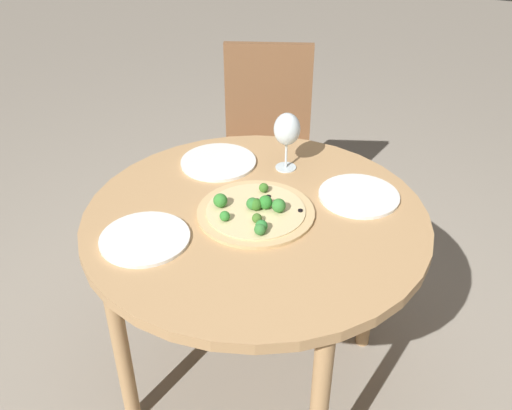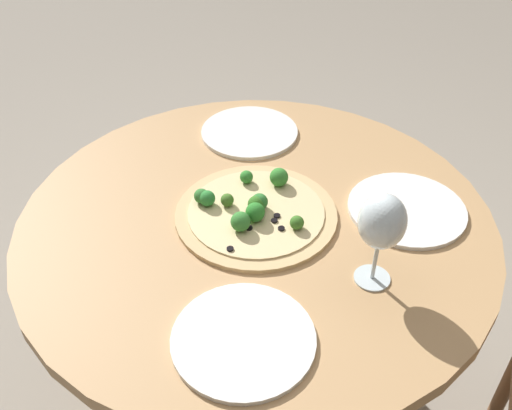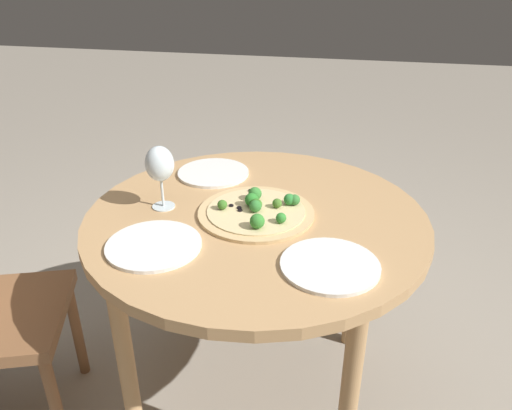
{
  "view_description": "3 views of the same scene",
  "coord_description": "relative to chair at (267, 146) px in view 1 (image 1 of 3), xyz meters",
  "views": [
    {
      "loc": [
        1.26,
        0.53,
        1.66
      ],
      "look_at": [
        -0.0,
        0.0,
        0.75
      ],
      "focal_mm": 40.0,
      "sensor_mm": 36.0,
      "label": 1
    },
    {
      "loc": [
        -0.62,
        0.68,
        1.5
      ],
      "look_at": [
        -0.0,
        0.0,
        0.75
      ],
      "focal_mm": 40.0,
      "sensor_mm": 36.0,
      "label": 2
    },
    {
      "loc": [
        0.26,
        -1.27,
        1.42
      ],
      "look_at": [
        -0.0,
        0.0,
        0.75
      ],
      "focal_mm": 35.0,
      "sensor_mm": 36.0,
      "label": 3
    }
  ],
  "objects": [
    {
      "name": "pizza",
      "position": [
        0.82,
        0.29,
        0.24
      ],
      "size": [
        0.34,
        0.34,
        0.06
      ],
      "color": "tan",
      "rests_on": "dining_table"
    },
    {
      "name": "plate_side",
      "position": [
        0.59,
        0.06,
        0.24
      ],
      "size": [
        0.25,
        0.25,
        0.01
      ],
      "color": "white",
      "rests_on": "dining_table"
    },
    {
      "name": "plate_near",
      "position": [
        0.61,
        0.54,
        0.24
      ],
      "size": [
        0.25,
        0.25,
        0.01
      ],
      "color": "white",
      "rests_on": "dining_table"
    },
    {
      "name": "plate_far",
      "position": [
        1.05,
        0.06,
        0.24
      ],
      "size": [
        0.25,
        0.25,
        0.01
      ],
      "color": "white",
      "rests_on": "dining_table"
    },
    {
      "name": "wine_glass",
      "position": [
        0.53,
        0.28,
        0.37
      ],
      "size": [
        0.09,
        0.09,
        0.19
      ],
      "color": "silver",
      "rests_on": "dining_table"
    },
    {
      "name": "ground_plane",
      "position": [
        0.82,
        0.29,
        -0.48
      ],
      "size": [
        12.0,
        12.0,
        0.0
      ],
      "primitive_type": "plane",
      "color": "gray"
    },
    {
      "name": "dining_table",
      "position": [
        0.82,
        0.29,
        0.16
      ],
      "size": [
        1.01,
        1.01,
        0.72
      ],
      "color": "tan",
      "rests_on": "ground_plane"
    },
    {
      "name": "chair",
      "position": [
        0.0,
        0.0,
        0.0
      ],
      "size": [
        0.51,
        0.51,
        0.9
      ],
      "rotation": [
        0.0,
        0.0,
        -4.37
      ],
      "color": "brown",
      "rests_on": "ground_plane"
    }
  ]
}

